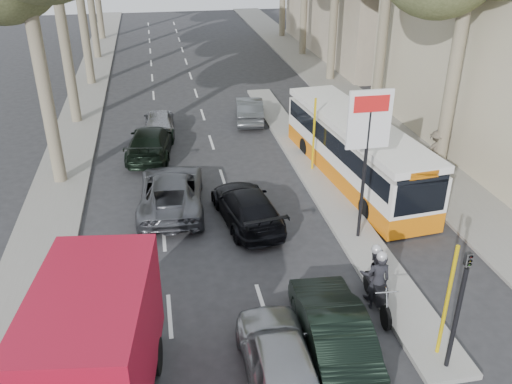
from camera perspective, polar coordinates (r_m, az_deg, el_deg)
ground at (r=15.51m, az=5.60°, el=-15.84°), size 120.00×120.00×0.00m
sidewalk_right at (r=39.26m, az=7.80°, el=11.31°), size 3.20×70.00×0.12m
median_left at (r=40.47m, az=-17.04°, el=10.86°), size 2.40×64.00×0.12m
traffic_island at (r=25.14m, az=5.91°, el=2.32°), size 1.50×26.00×0.16m
billboard at (r=18.53m, az=11.60°, el=4.86°), size 1.50×12.10×5.60m
traffic_light_island at (r=14.07m, az=20.83°, el=-9.87°), size 0.16×0.41×3.60m
silver_hatchback at (r=13.94m, az=2.56°, el=-17.38°), size 1.92×4.56×1.54m
dark_hatchback at (r=15.00m, az=8.03°, el=-13.94°), size 1.88×4.66×1.50m
queue_car_a at (r=21.83m, az=-8.90°, el=0.06°), size 2.88×5.55×1.50m
queue_car_b at (r=20.59m, az=-0.96°, el=-1.51°), size 2.54×4.94×1.37m
queue_car_c at (r=29.87m, az=-10.17°, el=7.32°), size 1.71×3.99×1.34m
queue_car_d at (r=31.27m, az=-0.72°, el=8.68°), size 2.00×4.35×1.38m
queue_car_e at (r=26.97m, az=-11.05°, el=5.18°), size 2.69×5.19×1.44m
red_truck at (r=12.79m, az=-17.10°, el=-17.41°), size 3.24×6.69×3.43m
city_bus at (r=24.11m, az=10.35°, el=4.52°), size 3.33×10.81×2.80m
motorcycle at (r=16.66m, az=12.51°, el=-8.88°), size 0.89×2.40×2.04m
pedestrian_near at (r=27.53m, az=18.89°, el=5.25°), size 1.11×1.01×1.73m
pedestrian_far at (r=26.08m, az=18.37°, el=4.24°), size 1.20×0.58×1.82m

